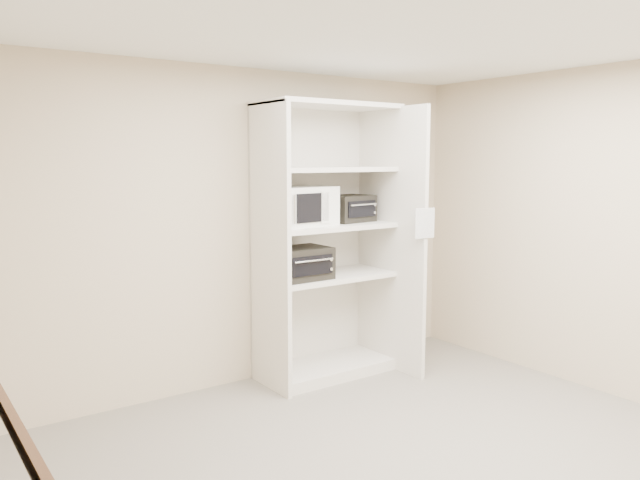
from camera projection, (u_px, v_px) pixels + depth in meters
floor at (406, 468)px, 3.94m from camera, size 4.50×4.00×0.01m
ceiling at (414, 26)px, 3.59m from camera, size 4.50×4.00×0.01m
wall_back at (249, 228)px, 5.38m from camera, size 4.50×0.02×2.70m
wall_right at (612, 232)px, 5.06m from camera, size 0.02×4.00×2.70m
shelving_unit at (331, 250)px, 5.56m from camera, size 1.24×0.92×2.42m
microwave at (299, 206)px, 5.35m from camera, size 0.60×0.49×0.34m
toaster_oven_upper at (349, 208)px, 5.69m from camera, size 0.46×0.37×0.24m
toaster_oven_lower at (300, 263)px, 5.32m from camera, size 0.50×0.38×0.27m
paper_sign at (425, 223)px, 5.32m from camera, size 0.20×0.02×0.25m
chair_rail at (9, 416)px, 2.55m from camera, size 0.04×3.98×0.08m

